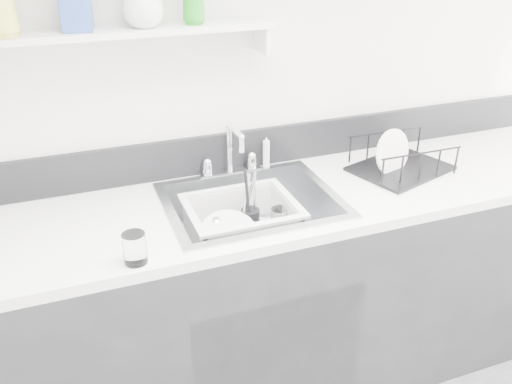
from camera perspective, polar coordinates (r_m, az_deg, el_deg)
name	(u,v)px	position (r m, az deg, el deg)	size (l,w,h in m)	color
room_shell	(400,27)	(1.08, 14.90, 16.47)	(3.50, 3.00, 2.60)	silver
counter_run	(252,299)	(2.27, -0.45, -11.22)	(3.20, 0.62, 0.92)	#232326
backsplash	(226,152)	(2.24, -3.14, 4.26)	(3.20, 0.02, 0.16)	black
sink	(251,221)	(2.06, -0.49, -3.12)	(0.64, 0.52, 0.20)	silver
faucet	(230,161)	(2.20, -2.71, 3.29)	(0.26, 0.18, 0.23)	silver
side_sprayer	(266,152)	(2.25, 1.09, 4.19)	(0.03, 0.03, 0.14)	silver
wall_shelf	(130,33)	(1.95, -13.12, 15.95)	(1.00, 0.16, 0.12)	silver
wash_tub	(242,223)	(2.05, -1.51, -3.27)	(0.41, 0.33, 0.16)	silver
plate_stack	(231,238)	(2.03, -2.67, -4.90)	(0.26, 0.25, 0.10)	white
utensil_cup	(250,218)	(2.10, -0.62, -2.76)	(0.07, 0.07, 0.25)	black
ladle	(231,234)	(2.03, -2.67, -4.44)	(0.26, 0.09, 0.08)	silver
tumbler_in_tub	(279,220)	(2.10, 2.48, -2.95)	(0.07, 0.07, 0.10)	white
tumbler_counter	(135,248)	(1.69, -12.65, -5.81)	(0.07, 0.07, 0.10)	white
dish_rack	(402,155)	(2.32, 15.12, 3.79)	(0.38, 0.29, 0.13)	black
bowl_small	(276,240)	(2.04, 2.08, -5.07)	(0.11, 0.11, 0.03)	white
soap_bottle_c	(142,0)	(1.93, -11.89, 19.18)	(0.14, 0.14, 0.18)	silver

